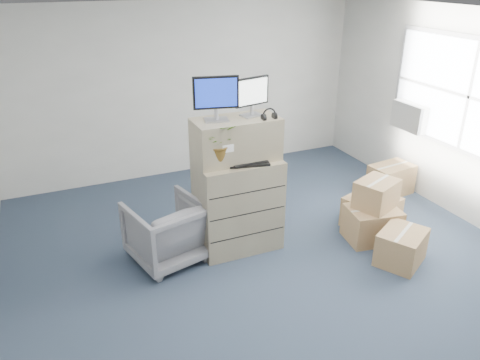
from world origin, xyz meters
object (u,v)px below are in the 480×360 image
monitor_left (216,96)px  keyboard (249,163)px  filing_cabinet_lower (238,204)px  office_chair (166,229)px  potted_plant (219,147)px  water_bottle (246,147)px  monitor_right (252,94)px

monitor_left → keyboard: bearing=-24.0°
filing_cabinet_lower → office_chair: bearing=176.7°
potted_plant → keyboard: bearing=-10.8°
monitor_left → office_chair: (-0.67, -0.01, -1.53)m
potted_plant → water_bottle: bearing=15.7°
monitor_left → water_bottle: (0.35, -0.05, -0.64)m
potted_plant → office_chair: bearing=166.7°
filing_cabinet_lower → monitor_left: 1.38m
water_bottle → office_chair: (-1.02, 0.04, -0.89)m
filing_cabinet_lower → office_chair: (-0.90, 0.06, -0.16)m
filing_cabinet_lower → keyboard: size_ratio=2.46×
filing_cabinet_lower → monitor_right: bearing=21.4°
monitor_right → keyboard: 0.79m
monitor_left → potted_plant: monitor_left is taller
monitor_right → potted_plant: 0.72m
filing_cabinet_lower → potted_plant: potted_plant is taller
monitor_right → potted_plant: monitor_right is taller
filing_cabinet_lower → office_chair: size_ratio=1.39×
water_bottle → monitor_right: bearing=34.2°
filing_cabinet_lower → monitor_left: monitor_left is taller
office_chair → monitor_left: bearing=166.9°
potted_plant → monitor_left: bearing=76.6°
monitor_left → potted_plant: (-0.04, -0.16, -0.54)m
monitor_right → keyboard: size_ratio=0.96×
monitor_right → office_chair: 1.86m
filing_cabinet_lower → potted_plant: 0.87m
filing_cabinet_lower → keyboard: 0.62m
monitor_left → water_bottle: 0.73m
water_bottle → office_chair: water_bottle is taller
filing_cabinet_lower → water_bottle: (0.12, 0.02, 0.72)m
monitor_left → office_chair: 1.66m
water_bottle → keyboard: bearing=-105.8°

